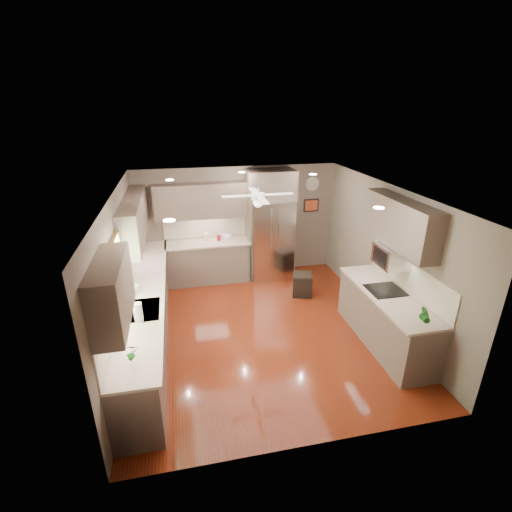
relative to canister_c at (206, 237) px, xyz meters
name	(u,v)px	position (x,y,z in m)	size (l,w,h in m)	color
floor	(261,329)	(0.75, -2.24, -1.03)	(5.00, 5.00, 0.00)	#53190B
ceiling	(262,192)	(0.75, -2.24, 1.47)	(5.00, 5.00, 0.00)	white
wall_back	(237,222)	(0.75, 0.26, 0.22)	(4.50, 4.50, 0.00)	#665B4E
wall_front	(314,360)	(0.75, -4.74, 0.22)	(4.50, 4.50, 0.00)	#665B4E
wall_left	(121,278)	(-1.50, -2.24, 0.22)	(5.00, 5.00, 0.00)	#665B4E
wall_right	(384,255)	(3.00, -2.24, 0.22)	(5.00, 5.00, 0.00)	#665B4E
canister_c	(206,237)	(0.00, 0.00, 0.00)	(0.11, 0.11, 0.18)	beige
canister_d	(219,238)	(0.28, -0.02, -0.03)	(0.08, 0.08, 0.12)	maroon
soap_bottle	(135,286)	(-1.32, -2.13, 0.01)	(0.09, 0.09, 0.20)	white
potted_plant_left	(132,352)	(-1.20, -3.94, 0.05)	(0.14, 0.10, 0.27)	#1B5B1A
potted_plant_right	(425,315)	(2.64, -3.96, 0.06)	(0.16, 0.13, 0.30)	#1B5B1A
bowl	(227,239)	(0.46, -0.02, -0.06)	(0.23, 0.23, 0.06)	beige
left_run	(147,314)	(-1.21, -2.09, -0.55)	(0.65, 4.70, 1.45)	brown
back_run	(208,261)	(0.02, -0.04, -0.55)	(1.85, 0.65, 1.45)	brown
uppers	(211,221)	(0.00, -1.53, 0.84)	(4.50, 4.70, 0.95)	brown
window	(116,274)	(-1.48, -2.74, 0.52)	(0.05, 1.12, 0.92)	#BFF2B2
sink	(142,312)	(-1.19, -2.74, -0.12)	(0.50, 0.70, 0.32)	silver
refrigerator	(271,227)	(1.45, -0.08, 0.16)	(1.06, 0.75, 2.45)	silver
right_run	(386,317)	(2.67, -3.04, -0.55)	(0.70, 2.20, 1.45)	brown
microwave	(391,256)	(2.77, -2.79, 0.45)	(0.43, 0.55, 0.34)	silver
ceiling_fan	(258,198)	(0.75, -1.94, 1.30)	(1.18, 1.18, 0.32)	white
recessed_lights	(254,187)	(0.71, -1.84, 1.46)	(2.84, 3.14, 0.01)	white
wall_clock	(312,184)	(2.50, 0.24, 1.02)	(0.30, 0.03, 0.30)	white
framed_print	(311,205)	(2.50, 0.24, 0.52)	(0.36, 0.03, 0.30)	black
stool	(302,284)	(1.88, -1.14, -0.79)	(0.49, 0.49, 0.47)	black
paper_towel	(138,312)	(-1.20, -3.05, 0.05)	(0.12, 0.12, 0.30)	white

